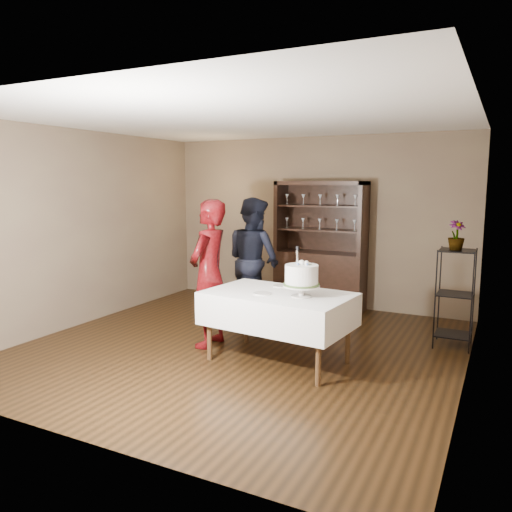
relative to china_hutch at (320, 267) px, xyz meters
The scene contains 14 objects.
floor 2.36m from the china_hutch, 95.08° to the right, with size 5.00×5.00×0.00m, color black.
ceiling 3.04m from the china_hutch, 95.08° to the right, with size 5.00×5.00×0.00m, color white.
back_wall 0.76m from the china_hutch, 128.88° to the left, with size 5.00×0.02×2.70m, color brown.
wall_left 3.58m from the china_hutch, 140.17° to the right, with size 0.02×5.00×2.70m, color brown.
wall_right 3.29m from the china_hutch, 44.39° to the right, with size 0.02×5.00×2.70m, color brown.
china_hutch is the anchor object (origin of this frame).
plant_etagere 2.33m from the china_hutch, 26.83° to the right, with size 0.42×0.42×1.20m.
cake_table 2.52m from the china_hutch, 81.03° to the right, with size 1.66×1.12×0.78m.
woman 2.42m from the china_hutch, 104.13° to the right, with size 0.65×0.43×1.79m, color #330405.
man 1.29m from the china_hutch, 119.17° to the right, with size 0.86×0.67×1.77m, color black.
cake 2.66m from the china_hutch, 74.89° to the right, with size 0.39×0.39×0.54m.
plate_near 2.64m from the china_hutch, 84.28° to the right, with size 0.19×0.19×0.01m, color silver.
plate_far 2.19m from the china_hutch, 82.35° to the right, with size 0.20×0.20×0.01m, color silver.
potted_plant 2.43m from the china_hutch, 27.65° to the right, with size 0.20×0.20×0.35m, color #45632F.
Camera 1 is at (2.78, -5.11, 1.98)m, focal length 35.00 mm.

